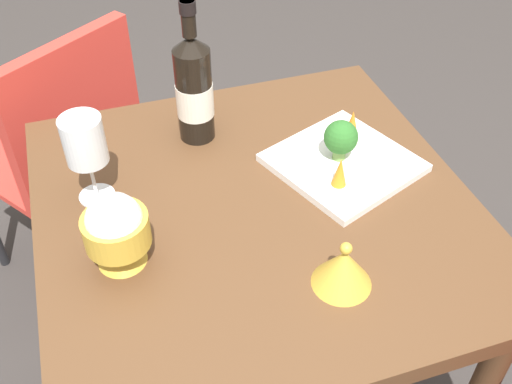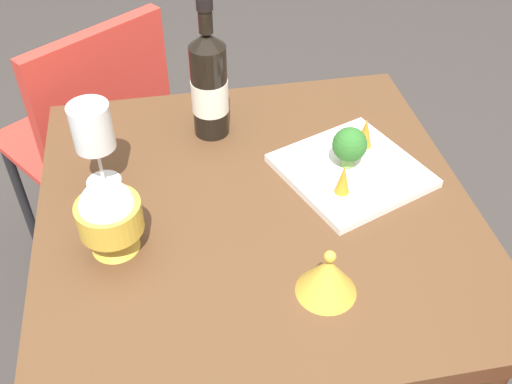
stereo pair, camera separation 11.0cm
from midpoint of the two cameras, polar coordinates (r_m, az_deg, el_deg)
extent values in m
cube|color=brown|center=(1.14, -2.78, -2.00)|extent=(0.81, 0.81, 0.04)
cylinder|color=brown|center=(1.72, 5.55, -0.94)|extent=(0.05, 0.05, 0.71)
cylinder|color=brown|center=(1.64, -17.54, -6.02)|extent=(0.05, 0.05, 0.71)
cube|color=red|center=(1.86, -20.85, 3.40)|extent=(0.56, 0.56, 0.02)
cube|color=red|center=(1.62, -18.79, 6.94)|extent=(0.27, 0.35, 0.40)
cylinder|color=black|center=(2.18, -18.69, 2.70)|extent=(0.03, 0.03, 0.43)
cylinder|color=black|center=(1.84, -20.06, -6.74)|extent=(0.03, 0.03, 0.43)
cylinder|color=black|center=(1.96, -12.49, -0.93)|extent=(0.03, 0.03, 0.43)
cylinder|color=black|center=(1.24, -8.46, 9.05)|extent=(0.07, 0.08, 0.20)
cone|color=black|center=(1.18, -9.04, 13.78)|extent=(0.07, 0.08, 0.03)
cylinder|color=black|center=(1.16, -9.31, 15.95)|extent=(0.03, 0.03, 0.07)
cylinder|color=black|center=(1.15, -9.44, 16.98)|extent=(0.03, 0.03, 0.02)
cylinder|color=silver|center=(1.25, -8.42, 8.66)|extent=(0.08, 0.08, 0.07)
cylinder|color=white|center=(1.19, -17.53, -0.45)|extent=(0.07, 0.07, 0.00)
cylinder|color=white|center=(1.16, -17.97, 1.17)|extent=(0.01, 0.01, 0.08)
cylinder|color=white|center=(1.11, -18.91, 4.58)|extent=(0.08, 0.08, 0.09)
cone|color=gold|center=(1.05, -15.76, -5.61)|extent=(0.08, 0.08, 0.04)
cylinder|color=gold|center=(1.01, -16.27, -3.70)|extent=(0.11, 0.11, 0.05)
sphere|color=white|center=(0.99, -16.52, -2.79)|extent=(0.09, 0.09, 0.09)
cone|color=gold|center=(0.97, 5.11, -7.39)|extent=(0.10, 0.10, 0.07)
sphere|color=gold|center=(0.93, 5.27, -5.57)|extent=(0.02, 0.02, 0.02)
cube|color=white|center=(1.21, 5.75, 2.69)|extent=(0.32, 0.32, 0.02)
cylinder|color=#729E4C|center=(1.20, 5.36, 3.68)|extent=(0.03, 0.03, 0.03)
sphere|color=#2D6B28|center=(1.17, 5.47, 5.13)|extent=(0.07, 0.07, 0.07)
cone|color=orange|center=(1.12, 5.26, 1.82)|extent=(0.03, 0.03, 0.06)
cone|color=orange|center=(1.24, 6.66, 6.33)|extent=(0.03, 0.03, 0.06)
camera|label=1|loc=(0.06, -92.87, -2.58)|focal=41.87mm
camera|label=2|loc=(0.06, 87.13, 2.58)|focal=41.87mm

